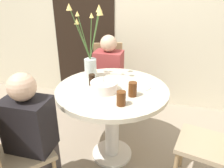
# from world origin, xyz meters

# --- Properties ---
(ground_plane) EXTENTS (16.00, 16.00, 0.00)m
(ground_plane) POSITION_xyz_m (0.00, 0.00, 0.00)
(ground_plane) COLOR gray
(wall_back) EXTENTS (8.00, 0.05, 2.60)m
(wall_back) POSITION_xyz_m (0.00, 1.28, 1.30)
(wall_back) COLOR beige
(wall_back) RESTS_ON ground_plane
(doorway_panel) EXTENTS (0.90, 0.01, 2.05)m
(doorway_panel) POSITION_xyz_m (-0.74, 1.25, 1.02)
(doorway_panel) COLOR black
(doorway_panel) RESTS_ON ground_plane
(dining_table) EXTENTS (1.03, 1.03, 0.78)m
(dining_table) POSITION_xyz_m (0.00, 0.00, 0.61)
(dining_table) COLOR beige
(dining_table) RESTS_ON ground_plane
(chair_left_flank) EXTENTS (0.50, 0.50, 0.94)m
(chair_left_flank) POSITION_xyz_m (-0.28, 0.88, 0.54)
(chair_left_flank) COLOR #9E896B
(chair_left_flank) RESTS_ON ground_plane
(chair_near_front) EXTENTS (0.56, 0.56, 0.94)m
(chair_near_front) POSITION_xyz_m (-0.59, -0.71, 0.54)
(chair_near_front) COLOR #9E896B
(chair_near_front) RESTS_ON ground_plane
(chair_right_flank) EXTENTS (0.48, 0.48, 0.94)m
(chair_right_flank) POSITION_xyz_m (0.90, -0.21, 0.54)
(chair_right_flank) COLOR #9E896B
(chair_right_flank) RESTS_ON ground_plane
(birthday_cake) EXTENTS (0.24, 0.24, 0.13)m
(birthday_cake) POSITION_xyz_m (-0.05, -0.07, 0.82)
(birthday_cake) COLOR white
(birthday_cake) RESTS_ON dining_table
(flower_vase) EXTENTS (0.33, 0.19, 0.71)m
(flower_vase) POSITION_xyz_m (-0.27, 0.19, 1.01)
(flower_vase) COLOR silver
(flower_vase) RESTS_ON dining_table
(side_plate) EXTENTS (0.20, 0.20, 0.01)m
(side_plate) POSITION_xyz_m (0.25, 0.09, 0.78)
(side_plate) COLOR white
(side_plate) RESTS_ON dining_table
(drink_glass_0) EXTENTS (0.06, 0.06, 0.11)m
(drink_glass_0) POSITION_xyz_m (-0.20, 0.02, 0.83)
(drink_glass_0) COLOR black
(drink_glass_0) RESTS_ON dining_table
(drink_glass_1) EXTENTS (0.07, 0.07, 0.12)m
(drink_glass_1) POSITION_xyz_m (0.14, -0.28, 0.84)
(drink_glass_1) COLOR #51280F
(drink_glass_1) RESTS_ON dining_table
(drink_glass_2) EXTENTS (0.07, 0.07, 0.12)m
(drink_glass_2) POSITION_xyz_m (0.21, -0.10, 0.84)
(drink_glass_2) COLOR #51280F
(drink_glass_2) RESTS_ON dining_table
(person_woman) EXTENTS (0.34, 0.24, 1.10)m
(person_woman) POSITION_xyz_m (-0.23, 0.73, 0.52)
(person_woman) COLOR #383333
(person_woman) RESTS_ON ground_plane
(person_boy) EXTENTS (0.34, 0.24, 1.10)m
(person_boy) POSITION_xyz_m (-0.49, -0.58, 0.52)
(person_boy) COLOR #383333
(person_boy) RESTS_ON ground_plane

